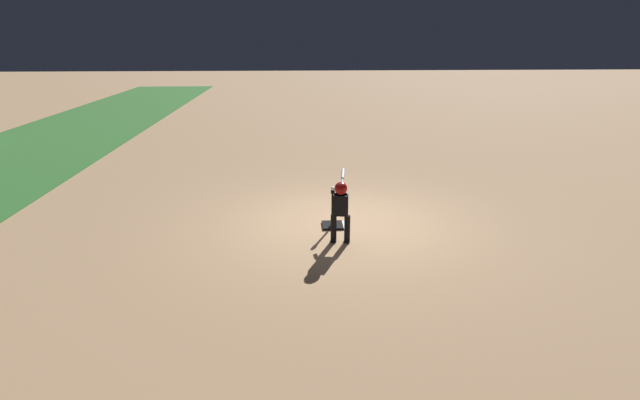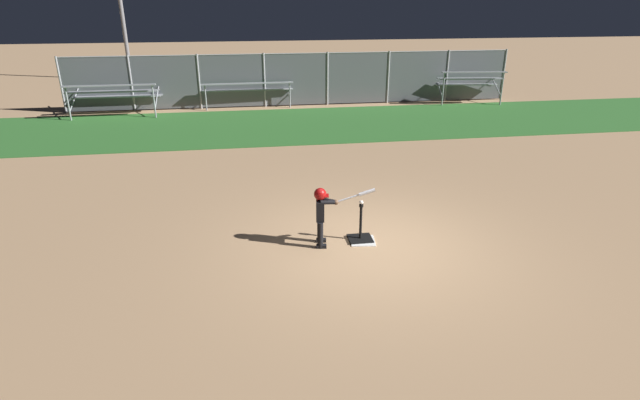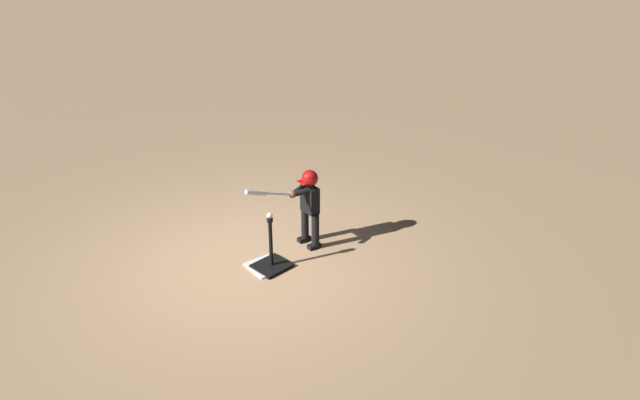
# 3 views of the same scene
# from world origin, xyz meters

# --- Properties ---
(ground_plane) EXTENTS (90.00, 90.00, 0.00)m
(ground_plane) POSITION_xyz_m (0.00, 0.00, 0.00)
(ground_plane) COLOR tan
(home_plate) EXTENTS (0.49, 0.49, 0.02)m
(home_plate) POSITION_xyz_m (-0.17, 0.23, 0.01)
(home_plate) COLOR white
(home_plate) RESTS_ON ground_plane
(batting_tee) EXTENTS (0.43, 0.39, 0.71)m
(batting_tee) POSITION_xyz_m (-0.20, 0.29, 0.10)
(batting_tee) COLOR black
(batting_tee) RESTS_ON ground_plane
(batter_child) EXTENTS (1.06, 0.35, 1.09)m
(batter_child) POSITION_xyz_m (-0.91, 0.21, 0.69)
(batter_child) COLOR black
(batter_child) RESTS_ON ground_plane
(baseball) EXTENTS (0.07, 0.07, 0.07)m
(baseball) POSITION_xyz_m (-0.20, 0.29, 0.75)
(baseball) COLOR white
(baseball) RESTS_ON batting_tee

